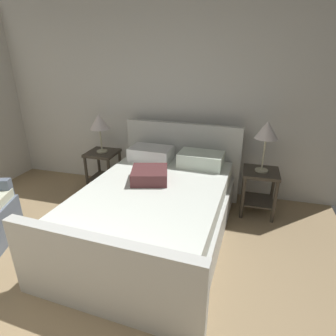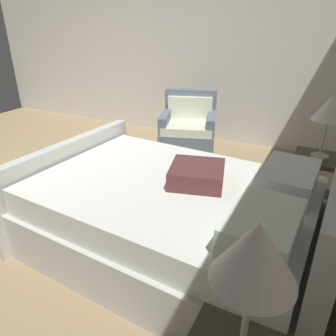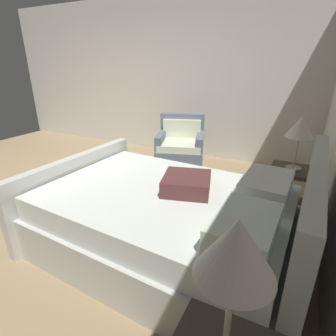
{
  "view_description": "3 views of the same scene",
  "coord_description": "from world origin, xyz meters",
  "px_view_note": "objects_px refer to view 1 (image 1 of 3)",
  "views": [
    {
      "loc": [
        1.2,
        -0.62,
        1.96
      ],
      "look_at": [
        0.47,
        1.98,
        0.85
      ],
      "focal_mm": 29.53,
      "sensor_mm": 36.0,
      "label": 1
    },
    {
      "loc": [
        2.24,
        2.89,
        1.74
      ],
      "look_at": [
        0.22,
        1.85,
        0.69
      ],
      "focal_mm": 33.57,
      "sensor_mm": 36.0,
      "label": 2
    },
    {
      "loc": [
        2.17,
        2.89,
        1.67
      ],
      "look_at": [
        0.43,
        2.02,
        0.89
      ],
      "focal_mm": 28.28,
      "sensor_mm": 36.0,
      "label": 3
    }
  ],
  "objects_px": {
    "bed": "(156,208)",
    "nightstand_left": "(103,164)",
    "table_lamp_left": "(99,123)",
    "table_lamp_right": "(267,131)",
    "nightstand_right": "(259,185)"
  },
  "relations": [
    {
      "from": "table_lamp_right",
      "to": "table_lamp_left",
      "type": "height_order",
      "value": "table_lamp_right"
    },
    {
      "from": "nightstand_left",
      "to": "table_lamp_left",
      "type": "bearing_deg",
      "value": 97.13
    },
    {
      "from": "table_lamp_right",
      "to": "table_lamp_left",
      "type": "bearing_deg",
      "value": 176.87
    },
    {
      "from": "table_lamp_right",
      "to": "table_lamp_left",
      "type": "xyz_separation_m",
      "value": [
        -2.29,
        0.13,
        -0.06
      ]
    },
    {
      "from": "nightstand_left",
      "to": "table_lamp_right",
      "type": "bearing_deg",
      "value": -3.13
    },
    {
      "from": "table_lamp_right",
      "to": "nightstand_left",
      "type": "height_order",
      "value": "table_lamp_right"
    },
    {
      "from": "bed",
      "to": "nightstand_right",
      "type": "xyz_separation_m",
      "value": [
        1.14,
        0.8,
        0.06
      ]
    },
    {
      "from": "table_lamp_right",
      "to": "nightstand_left",
      "type": "xyz_separation_m",
      "value": [
        -2.29,
        0.13,
        -0.71
      ]
    },
    {
      "from": "table_lamp_right",
      "to": "nightstand_left",
      "type": "bearing_deg",
      "value": 176.87
    },
    {
      "from": "table_lamp_right",
      "to": "nightstand_left",
      "type": "relative_size",
      "value": 1.07
    },
    {
      "from": "nightstand_left",
      "to": "nightstand_right",
      "type": "bearing_deg",
      "value": -3.13
    },
    {
      "from": "nightstand_left",
      "to": "bed",
      "type": "bearing_deg",
      "value": -38.88
    },
    {
      "from": "table_lamp_right",
      "to": "nightstand_right",
      "type": "bearing_deg",
      "value": -116.57
    },
    {
      "from": "bed",
      "to": "nightstand_left",
      "type": "xyz_separation_m",
      "value": [
        -1.15,
        0.92,
        0.06
      ]
    },
    {
      "from": "table_lamp_left",
      "to": "table_lamp_right",
      "type": "bearing_deg",
      "value": -3.13
    }
  ]
}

